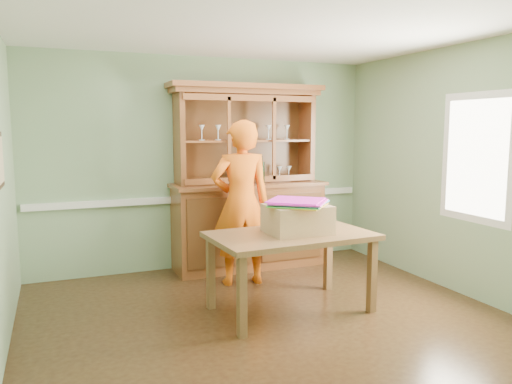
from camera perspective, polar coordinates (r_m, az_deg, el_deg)
name	(u,v)px	position (r m, az deg, el deg)	size (l,w,h in m)	color
floor	(267,317)	(4.95, 1.23, -14.10)	(4.50, 4.50, 0.00)	#462E16
ceiling	(268,28)	(4.69, 1.33, 18.28)	(4.50, 4.50, 0.00)	white
wall_back	(206,163)	(6.51, -5.75, 3.28)	(4.50, 4.50, 0.00)	gray
wall_right	(455,170)	(5.89, 21.80, 2.36)	(4.00, 4.00, 0.00)	gray
wall_front	(409,211)	(2.92, 17.09, -2.12)	(4.50, 4.50, 0.00)	gray
chair_rail	(207,198)	(6.53, -5.64, -0.67)	(4.41, 0.05, 0.08)	white
framed_map	(1,160)	(4.55, -27.16, 3.24)	(0.03, 0.60, 0.46)	#352415
window_panel	(476,158)	(5.66, 23.82, 3.59)	(0.03, 0.96, 1.36)	white
china_hutch	(248,204)	(6.47, -0.96, -1.40)	(2.00, 0.66, 2.35)	brown
dining_table	(291,242)	(4.94, 4.01, -5.77)	(1.62, 1.03, 0.78)	brown
cardboard_box	(297,219)	(4.92, 4.75, -3.09)	(0.59, 0.47, 0.28)	tan
kite_stack	(298,203)	(4.88, 4.81, -1.21)	(0.70, 0.70, 0.05)	gold
person	(241,203)	(5.74, -1.73, -1.28)	(0.69, 0.45, 1.90)	#E95E0E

